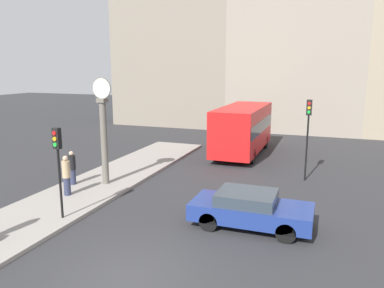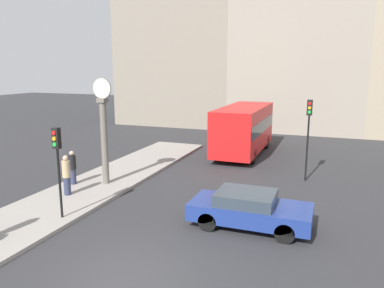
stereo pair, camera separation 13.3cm
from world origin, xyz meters
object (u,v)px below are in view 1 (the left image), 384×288
traffic_light_far (308,124)px  bus_distant (243,127)px  sedan_car (250,209)px  pedestrian_tan_coat (66,175)px  pedestrian_black_jacket (72,168)px  traffic_light_near (58,154)px  street_clock (104,132)px

traffic_light_far → bus_distant: bearing=131.9°
sedan_car → traffic_light_far: bearing=77.3°
bus_distant → pedestrian_tan_coat: bus_distant is taller
traffic_light_far → pedestrian_black_jacket: 11.65m
bus_distant → pedestrian_black_jacket: bearing=-121.6°
bus_distant → traffic_light_near: (-3.80, -13.31, 0.81)m
bus_distant → traffic_light_far: size_ratio=1.85×
street_clock → pedestrian_tan_coat: 2.68m
pedestrian_tan_coat → street_clock: bearing=72.6°
sedan_car → street_clock: bearing=163.3°
bus_distant → pedestrian_tan_coat: size_ratio=4.28×
traffic_light_near → street_clock: street_clock is taller
bus_distant → street_clock: street_clock is taller
pedestrian_tan_coat → bus_distant: bearing=64.8°
sedan_car → street_clock: size_ratio=0.85×
traffic_light_far → street_clock: bearing=-154.3°
street_clock → sedan_car: bearing=-16.7°
street_clock → bus_distant: bearing=63.1°
sedan_car → bus_distant: 11.77m
sedan_car → pedestrian_tan_coat: pedestrian_tan_coat is taller
bus_distant → pedestrian_tan_coat: (-5.26, -11.16, -0.74)m
pedestrian_black_jacket → traffic_light_far: bearing=25.7°
sedan_car → traffic_light_far: traffic_light_far is taller
sedan_car → pedestrian_black_jacket: size_ratio=2.63×
sedan_car → traffic_light_near: 7.18m
bus_distant → street_clock: size_ratio=1.50×
sedan_car → traffic_light_near: bearing=-163.6°
pedestrian_black_jacket → pedestrian_tan_coat: size_ratio=0.92×
traffic_light_far → street_clock: street_clock is taller
sedan_car → street_clock: (-7.46, 2.24, 1.99)m
pedestrian_black_jacket → pedestrian_tan_coat: bearing=-60.9°
traffic_light_far → street_clock: (-8.95, -4.31, -0.25)m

